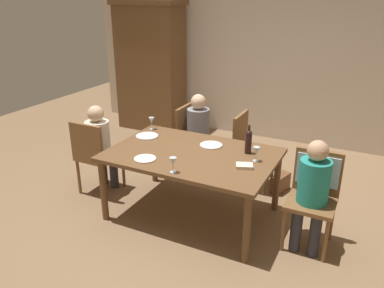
# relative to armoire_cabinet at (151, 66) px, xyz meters

# --- Properties ---
(ground_plane) EXTENTS (10.00, 10.00, 0.00)m
(ground_plane) POSITION_rel_armoire_cabinet_xyz_m (1.96, -2.33, -1.10)
(ground_plane) COLOR #846647
(rear_room_partition) EXTENTS (6.40, 0.12, 2.70)m
(rear_room_partition) POSITION_rel_armoire_cabinet_xyz_m (1.96, 0.45, 0.25)
(rear_room_partition) COLOR beige
(rear_room_partition) RESTS_ON ground_plane
(armoire_cabinet) EXTENTS (1.18, 0.62, 2.18)m
(armoire_cabinet) POSITION_rel_armoire_cabinet_xyz_m (0.00, 0.00, 0.00)
(armoire_cabinet) COLOR brown
(armoire_cabinet) RESTS_ON ground_plane
(dining_table) EXTENTS (1.73, 1.15, 0.73)m
(dining_table) POSITION_rel_armoire_cabinet_xyz_m (1.96, -2.33, -0.44)
(dining_table) COLOR brown
(dining_table) RESTS_ON ground_plane
(chair_far_left) EXTENTS (0.44, 0.44, 0.92)m
(chair_far_left) POSITION_rel_armoire_cabinet_xyz_m (1.49, -1.37, -0.56)
(chair_far_left) COLOR brown
(chair_far_left) RESTS_ON ground_plane
(chair_left_end) EXTENTS (0.44, 0.44, 0.92)m
(chair_left_end) POSITION_rel_armoire_cabinet_xyz_m (0.72, -2.41, -0.56)
(chair_left_end) COLOR brown
(chair_left_end) RESTS_ON ground_plane
(chair_right_end) EXTENTS (0.44, 0.46, 0.92)m
(chair_right_end) POSITION_rel_armoire_cabinet_xyz_m (3.21, -2.20, -0.50)
(chair_right_end) COLOR brown
(chair_right_end) RESTS_ON ground_plane
(chair_far_right) EXTENTS (0.44, 0.44, 0.92)m
(chair_far_right) POSITION_rel_armoire_cabinet_xyz_m (2.26, -1.37, -0.56)
(chair_far_right) COLOR brown
(chair_far_right) RESTS_ON ground_plane
(person_woman_host) EXTENTS (0.33, 0.29, 1.10)m
(person_woman_host) POSITION_rel_armoire_cabinet_xyz_m (1.60, -1.37, -0.46)
(person_woman_host) COLOR #33333D
(person_woman_host) RESTS_ON ground_plane
(person_man_bearded) EXTENTS (0.28, 0.33, 1.08)m
(person_man_bearded) POSITION_rel_armoire_cabinet_xyz_m (0.72, -2.30, -0.47)
(person_man_bearded) COLOR #33333D
(person_man_bearded) RESTS_ON ground_plane
(person_man_guest) EXTENTS (0.28, 0.33, 1.09)m
(person_man_guest) POSITION_rel_armoire_cabinet_xyz_m (3.21, -2.35, -0.46)
(person_man_guest) COLOR #33333D
(person_man_guest) RESTS_ON ground_plane
(wine_bottle_tall_green) EXTENTS (0.07, 0.07, 0.31)m
(wine_bottle_tall_green) POSITION_rel_armoire_cabinet_xyz_m (2.48, -2.07, -0.23)
(wine_bottle_tall_green) COLOR black
(wine_bottle_tall_green) RESTS_ON dining_table
(wine_glass_near_left) EXTENTS (0.07, 0.07, 0.15)m
(wine_glass_near_left) POSITION_rel_armoire_cabinet_xyz_m (2.62, -2.22, -0.26)
(wine_glass_near_left) COLOR silver
(wine_glass_near_left) RESTS_ON dining_table
(wine_glass_centre) EXTENTS (0.07, 0.07, 0.15)m
(wine_glass_centre) POSITION_rel_armoire_cabinet_xyz_m (2.01, -2.81, -0.26)
(wine_glass_centre) COLOR silver
(wine_glass_centre) RESTS_ON dining_table
(wine_glass_near_right) EXTENTS (0.07, 0.07, 0.15)m
(wine_glass_near_right) POSITION_rel_armoire_cabinet_xyz_m (1.19, -1.88, -0.26)
(wine_glass_near_right) COLOR silver
(wine_glass_near_right) RESTS_ON dining_table
(dinner_plate_host) EXTENTS (0.22, 0.22, 0.01)m
(dinner_plate_host) POSITION_rel_armoire_cabinet_xyz_m (1.62, -2.68, -0.36)
(dinner_plate_host) COLOR white
(dinner_plate_host) RESTS_ON dining_table
(dinner_plate_guest_left) EXTENTS (0.24, 0.24, 0.01)m
(dinner_plate_guest_left) POSITION_rel_armoire_cabinet_xyz_m (2.06, -2.05, -0.36)
(dinner_plate_guest_left) COLOR white
(dinner_plate_guest_left) RESTS_ON dining_table
(dinner_plate_guest_right) EXTENTS (0.26, 0.26, 0.01)m
(dinner_plate_guest_right) POSITION_rel_armoire_cabinet_xyz_m (1.28, -2.13, -0.36)
(dinner_plate_guest_right) COLOR white
(dinner_plate_guest_right) RESTS_ON dining_table
(folded_napkin) EXTENTS (0.19, 0.17, 0.03)m
(folded_napkin) POSITION_rel_armoire_cabinet_xyz_m (2.57, -2.41, -0.35)
(folded_napkin) COLOR beige
(folded_napkin) RESTS_ON dining_table
(handbag) EXTENTS (0.20, 0.30, 0.22)m
(handbag) POSITION_rel_armoire_cabinet_xyz_m (2.70, -1.37, -0.99)
(handbag) COLOR brown
(handbag) RESTS_ON ground_plane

